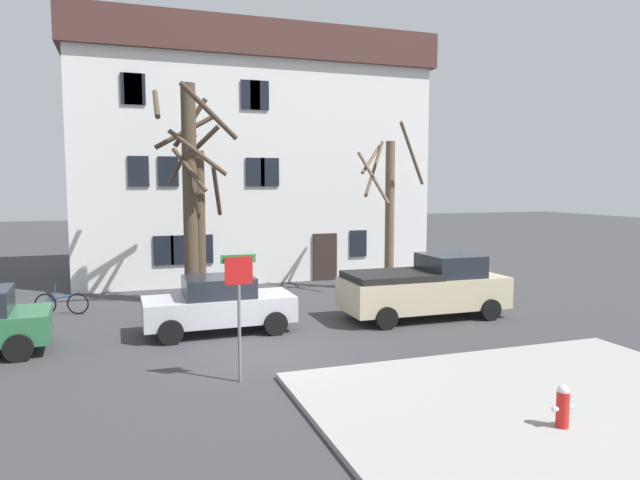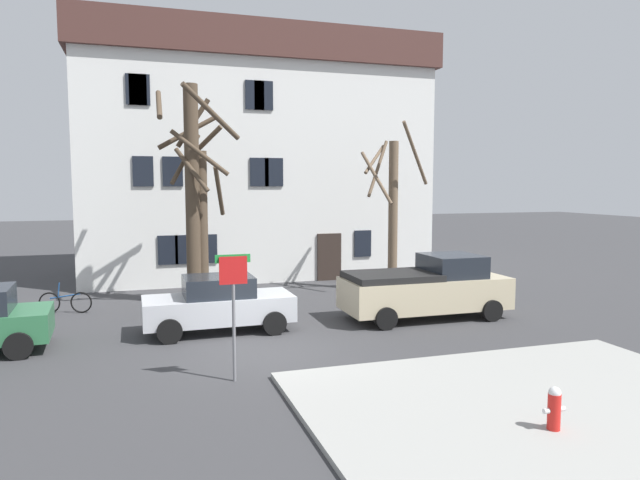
# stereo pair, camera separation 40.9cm
# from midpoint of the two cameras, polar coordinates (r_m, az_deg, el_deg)

# --- Properties ---
(ground_plane) EXTENTS (120.00, 120.00, 0.00)m
(ground_plane) POSITION_cam_midpoint_polar(r_m,az_deg,el_deg) (15.03, -4.88, -11.01)
(ground_plane) COLOR #38383A
(sidewalk_slab) EXTENTS (8.99, 8.39, 0.12)m
(sidewalk_slab) POSITION_cam_midpoint_polar(r_m,az_deg,el_deg) (11.56, 24.87, -16.39)
(sidewalk_slab) COLOR #999993
(sidewalk_slab) RESTS_ON ground_plane
(building_main) EXTENTS (16.15, 8.44, 11.15)m
(building_main) POSITION_cam_midpoint_polar(r_m,az_deg,el_deg) (28.58, -6.40, 8.25)
(building_main) COLOR white
(building_main) RESTS_ON ground_plane
(tree_bare_near) EXTENTS (2.81, 2.82, 7.72)m
(tree_bare_near) POSITION_cam_midpoint_polar(r_m,az_deg,el_deg) (20.51, -12.04, 5.36)
(tree_bare_near) COLOR #4C3D2D
(tree_bare_near) RESTS_ON ground_plane
(tree_bare_mid) EXTENTS (1.99, 2.20, 6.12)m
(tree_bare_mid) POSITION_cam_midpoint_polar(r_m,az_deg,el_deg) (20.69, -11.18, 2.10)
(tree_bare_mid) COLOR #4C3D2D
(tree_bare_mid) RESTS_ON ground_plane
(tree_bare_far) EXTENTS (2.62, 2.62, 6.62)m
(tree_bare_far) POSITION_cam_midpoint_polar(r_m,az_deg,el_deg) (22.82, 7.69, 3.15)
(tree_bare_far) COLOR brown
(tree_bare_far) RESTS_ON ground_plane
(car_silver_sedan) EXTENTS (4.28, 2.00, 1.63)m
(car_silver_sedan) POSITION_cam_midpoint_polar(r_m,az_deg,el_deg) (16.95, -9.38, -6.30)
(car_silver_sedan) COLOR #B7BABF
(car_silver_sedan) RESTS_ON ground_plane
(pickup_truck_beige) EXTENTS (5.31, 2.34, 2.01)m
(pickup_truck_beige) POSITION_cam_midpoint_polar(r_m,az_deg,el_deg) (18.75, 11.16, -4.70)
(pickup_truck_beige) COLOR #C6B793
(pickup_truck_beige) RESTS_ON ground_plane
(fire_hydrant) EXTENTS (0.42, 0.22, 0.75)m
(fire_hydrant) POSITION_cam_midpoint_polar(r_m,az_deg,el_deg) (10.95, 23.32, -15.06)
(fire_hydrant) COLOR red
(fire_hydrant) RESTS_ON sidewalk_slab
(street_sign_pole) EXTENTS (0.76, 0.07, 2.79)m
(street_sign_pole) POSITION_cam_midpoint_polar(r_m,az_deg,el_deg) (12.47, -7.68, -5.26)
(street_sign_pole) COLOR slate
(street_sign_pole) RESTS_ON ground_plane
(bicycle_leaning) EXTENTS (1.70, 0.50, 1.03)m
(bicycle_leaning) POSITION_cam_midpoint_polar(r_m,az_deg,el_deg) (20.88, -23.51, -5.70)
(bicycle_leaning) COLOR black
(bicycle_leaning) RESTS_ON ground_plane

